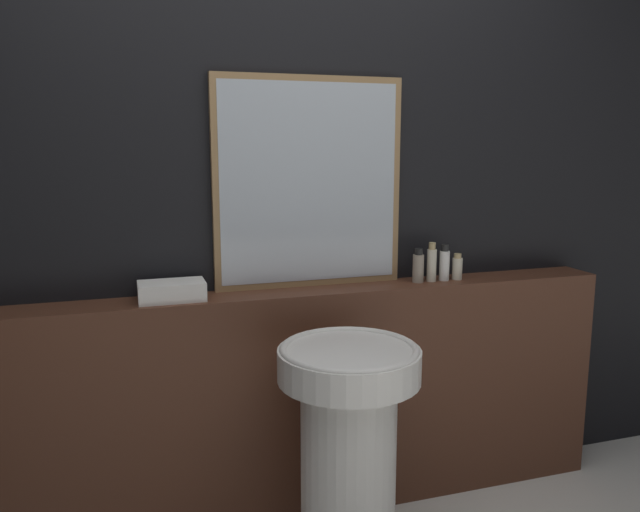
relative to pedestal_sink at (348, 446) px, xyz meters
The scene contains 9 objects.
wall_back 0.95m from the pedestal_sink, 97.59° to the left, with size 8.00×0.06×2.50m.
vanity_counter 0.42m from the pedestal_sink, 99.87° to the left, with size 2.69×0.20×0.93m.
pedestal_sink is the anchor object (origin of this frame).
mirror 1.00m from the pedestal_sink, 88.62° to the left, with size 0.76×0.03×0.82m.
towel_stack 0.84m from the pedestal_sink, 142.18° to the left, with size 0.24×0.14×0.07m.
shampoo_bottle 0.81m from the pedestal_sink, 42.45° to the left, with size 0.05×0.05×0.14m.
conditioner_bottle 0.85m from the pedestal_sink, 38.88° to the left, with size 0.04×0.04×0.16m.
lotion_bottle 0.88m from the pedestal_sink, 35.88° to the left, with size 0.04×0.04×0.15m.
body_wash_bottle 0.91m from the pedestal_sink, 33.19° to the left, with size 0.04×0.04×0.11m.
Camera 1 is at (-0.62, -1.02, 1.49)m, focal length 35.00 mm.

